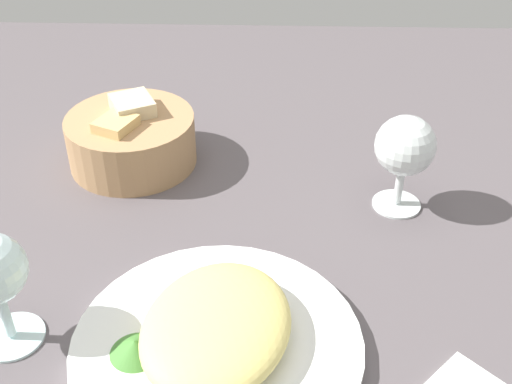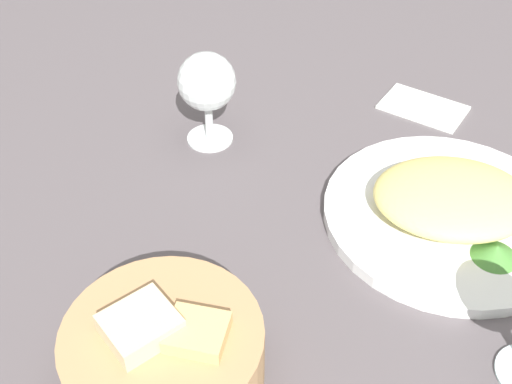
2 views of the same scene
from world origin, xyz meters
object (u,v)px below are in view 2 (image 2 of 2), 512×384
object	(u,v)px
plate	(448,215)
folded_napkin	(423,106)
wine_glass_near	(207,85)
bread_basket	(165,355)

from	to	relation	value
plate	folded_napkin	bearing A→B (deg)	-106.01
plate	wine_glass_near	bearing A→B (deg)	-40.44
wine_glass_near	folded_napkin	world-z (taller)	wine_glass_near
plate	folded_napkin	size ratio (longest dim) A/B	2.49
bread_basket	folded_napkin	distance (cm)	51.92
bread_basket	wine_glass_near	bearing A→B (deg)	-104.38
plate	wine_glass_near	xyz separation A→B (cm)	(23.56, -20.08, 7.37)
plate	wine_glass_near	world-z (taller)	wine_glass_near
wine_glass_near	folded_napkin	distance (cm)	30.59
bread_basket	plate	bearing A→B (deg)	-156.74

